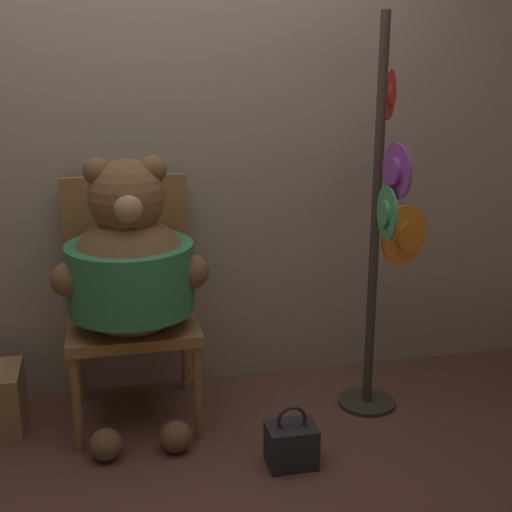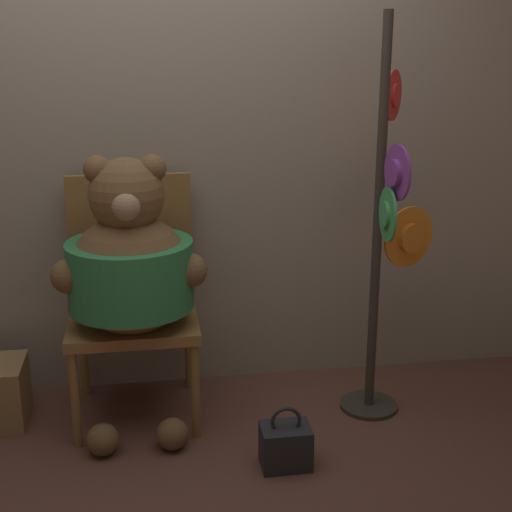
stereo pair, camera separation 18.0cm
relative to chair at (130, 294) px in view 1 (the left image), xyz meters
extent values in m
plane|color=brown|center=(0.16, -0.33, -0.59)|extent=(14.00, 14.00, 0.00)
cube|color=gray|center=(0.16, 0.28, 0.73)|extent=(8.00, 0.10, 2.65)
cylinder|color=olive|center=(-0.26, -0.35, -0.36)|extent=(0.04, 0.04, 0.46)
cylinder|color=olive|center=(0.26, -0.35, -0.36)|extent=(0.04, 0.04, 0.46)
cylinder|color=olive|center=(-0.26, 0.14, -0.36)|extent=(0.04, 0.04, 0.46)
cylinder|color=olive|center=(0.26, 0.14, -0.36)|extent=(0.04, 0.04, 0.46)
cube|color=olive|center=(0.00, -0.10, -0.11)|extent=(0.58, 0.55, 0.05)
cube|color=olive|center=(0.00, 0.15, 0.22)|extent=(0.58, 0.04, 0.62)
sphere|color=brown|center=(0.00, -0.19, 0.14)|extent=(0.54, 0.54, 0.54)
cylinder|color=#2D7F47|center=(0.00, -0.19, 0.14)|extent=(0.55, 0.55, 0.30)
sphere|color=brown|center=(0.00, -0.19, 0.50)|extent=(0.33, 0.33, 0.33)
sphere|color=brown|center=(-0.11, -0.19, 0.61)|extent=(0.12, 0.12, 0.12)
sphere|color=brown|center=(0.11, -0.19, 0.61)|extent=(0.12, 0.12, 0.12)
sphere|color=#997A5B|center=(0.00, -0.33, 0.48)|extent=(0.12, 0.12, 0.12)
sphere|color=brown|center=(-0.26, -0.25, 0.17)|extent=(0.15, 0.15, 0.15)
sphere|color=brown|center=(0.26, -0.25, 0.17)|extent=(0.15, 0.15, 0.15)
sphere|color=brown|center=(-0.15, -0.43, -0.52)|extent=(0.14, 0.14, 0.14)
sphere|color=brown|center=(0.15, -0.43, -0.52)|extent=(0.14, 0.14, 0.14)
cylinder|color=#332D28|center=(1.12, -0.21, -0.58)|extent=(0.28, 0.28, 0.02)
cylinder|color=#332D28|center=(1.12, -0.21, 0.33)|extent=(0.04, 0.04, 1.85)
cylinder|color=orange|center=(1.29, -0.14, 0.25)|extent=(0.28, 0.12, 0.29)
cylinder|color=orange|center=(1.29, -0.14, 0.25)|extent=(0.16, 0.12, 0.14)
cylinder|color=#7A388E|center=(1.13, -0.38, 0.60)|extent=(0.04, 0.24, 0.24)
cylinder|color=#7A388E|center=(1.13, -0.38, 0.60)|extent=(0.07, 0.12, 0.11)
cylinder|color=#3D9351|center=(1.11, -0.35, 0.41)|extent=(0.02, 0.24, 0.24)
cylinder|color=#3D9351|center=(1.11, -0.35, 0.41)|extent=(0.05, 0.12, 0.11)
cylinder|color=red|center=(1.19, -0.10, 0.90)|extent=(0.14, 0.19, 0.23)
cylinder|color=red|center=(1.19, -0.10, 0.90)|extent=(0.10, 0.11, 0.11)
cube|color=#232328|center=(0.61, -0.64, -0.50)|extent=(0.21, 0.16, 0.18)
torus|color=#232328|center=(0.61, -0.64, -0.38)|extent=(0.13, 0.02, 0.13)
camera|label=1|loc=(-0.09, -3.18, 1.13)|focal=50.00mm
camera|label=2|loc=(0.09, -3.22, 1.13)|focal=50.00mm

